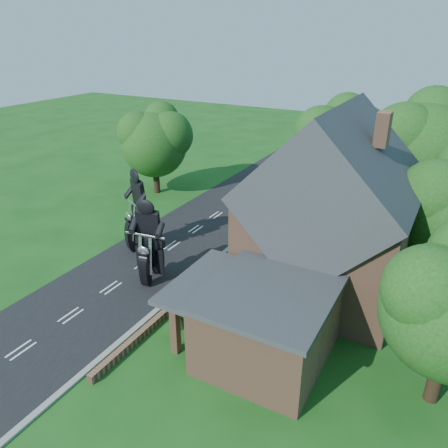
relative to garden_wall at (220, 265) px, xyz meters
The scene contains 17 objects.
ground 6.60m from the garden_wall, 130.70° to the right, with size 120.00×120.00×0.00m, color #144914.
road 6.60m from the garden_wall, 130.70° to the right, with size 7.00×80.00×0.02m, color black.
kerb 5.04m from the garden_wall, 97.41° to the right, with size 0.30×80.00×0.12m, color gray.
garden_wall is the anchor object (origin of this frame).
house 7.52m from the garden_wall, ahead, with size 9.54×8.64×10.24m.
annex 8.19m from the garden_wall, 46.16° to the right, with size 7.05×5.94×3.44m.
tree_behind_house 16.06m from the garden_wall, 48.43° to the left, with size 7.81×7.20×10.08m.
tree_behind_left 13.88m from the garden_wall, 72.34° to the left, with size 6.94×6.40×9.16m.
tree_far_road 15.13m from the garden_wall, 140.77° to the left, with size 6.08×5.60×7.84m.
shrub_a 6.09m from the garden_wall, 80.54° to the right, with size 0.90×0.90×1.10m, color #103215.
shrub_b 3.66m from the garden_wall, 74.05° to the right, with size 0.90×0.90×1.10m, color #103215.
shrub_c 1.46m from the garden_wall, 45.00° to the right, with size 0.90×0.90×1.10m, color #103215.
shrub_d 4.14m from the garden_wall, 75.96° to the left, with size 0.90×0.90×1.10m, color #103215.
shrub_e 6.59m from the garden_wall, 81.25° to the left, with size 0.90×0.90×1.10m, color #103215.
shrub_f 9.06m from the garden_wall, 83.66° to the left, with size 0.90×0.90×1.10m, color #103215.
motorcycle_lead 4.22m from the garden_wall, 130.93° to the right, with size 0.42×1.64×1.53m, color black, non-canonical shape.
motorcycle_follow 5.81m from the garden_wall, behind, with size 0.45×1.79×1.67m, color black, non-canonical shape.
Camera 1 is at (15.85, -15.37, 13.55)m, focal length 35.00 mm.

